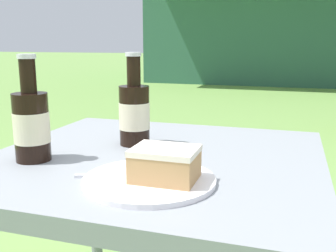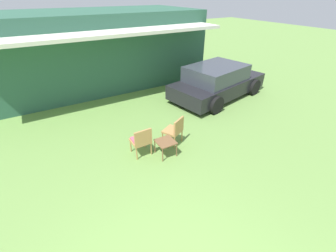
{
  "view_description": "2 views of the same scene",
  "coord_description": "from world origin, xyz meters",
  "px_view_note": "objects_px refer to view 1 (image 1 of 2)",
  "views": [
    {
      "loc": [
        0.3,
        -0.85,
        0.96
      ],
      "look_at": [
        0.0,
        0.1,
        0.74
      ],
      "focal_mm": 42.0,
      "sensor_mm": 36.0,
      "label": 1
    },
    {
      "loc": [
        -0.67,
        -0.92,
        3.84
      ],
      "look_at": [
        1.79,
        3.27,
        0.9
      ],
      "focal_mm": 24.0,
      "sensor_mm": 36.0,
      "label": 2
    }
  ],
  "objects_px": {
    "patio_table": "(156,184)",
    "cola_bottle_far": "(31,123)",
    "cake_on_plate": "(157,172)",
    "cola_bottle_near": "(134,112)"
  },
  "relations": [
    {
      "from": "patio_table",
      "to": "cola_bottle_far",
      "type": "height_order",
      "value": "cola_bottle_far"
    },
    {
      "from": "cola_bottle_near",
      "to": "patio_table",
      "type": "bearing_deg",
      "value": -42.51
    },
    {
      "from": "cola_bottle_far",
      "to": "cake_on_plate",
      "type": "bearing_deg",
      "value": -10.33
    },
    {
      "from": "cake_on_plate",
      "to": "cola_bottle_near",
      "type": "height_order",
      "value": "cola_bottle_near"
    },
    {
      "from": "cola_bottle_near",
      "to": "cola_bottle_far",
      "type": "relative_size",
      "value": 1.0
    },
    {
      "from": "cola_bottle_near",
      "to": "cola_bottle_far",
      "type": "height_order",
      "value": "same"
    },
    {
      "from": "patio_table",
      "to": "cola_bottle_far",
      "type": "xyz_separation_m",
      "value": [
        -0.25,
        -0.12,
        0.16
      ]
    },
    {
      "from": "cake_on_plate",
      "to": "cola_bottle_far",
      "type": "distance_m",
      "value": 0.33
    },
    {
      "from": "patio_table",
      "to": "cake_on_plate",
      "type": "xyz_separation_m",
      "value": [
        0.07,
        -0.18,
        0.1
      ]
    },
    {
      "from": "patio_table",
      "to": "cake_on_plate",
      "type": "distance_m",
      "value": 0.22
    }
  ]
}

